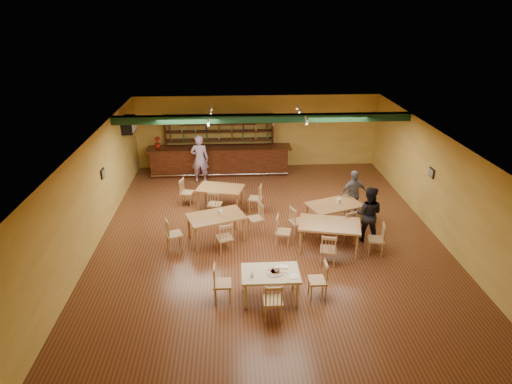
{
  "coord_description": "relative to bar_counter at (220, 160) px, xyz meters",
  "views": [
    {
      "loc": [
        -1.02,
        -11.38,
        6.45
      ],
      "look_at": [
        -0.36,
        0.6,
        1.15
      ],
      "focal_mm": 30.32,
      "sensor_mm": 36.0,
      "label": 1
    }
  ],
  "objects": [
    {
      "name": "floor",
      "position": [
        1.57,
        -5.15,
        -0.56
      ],
      "size": [
        12.0,
        12.0,
        0.0
      ],
      "primitive_type": "plane",
      "color": "#5A2C19",
      "rests_on": "ground"
    },
    {
      "name": "ceiling_beam",
      "position": [
        1.57,
        -2.35,
        2.31
      ],
      "size": [
        10.0,
        0.3,
        0.25
      ],
      "primitive_type": "cube",
      "color": "black",
      "rests_on": "ceiling"
    },
    {
      "name": "track_rail_left",
      "position": [
        -0.23,
        -1.75,
        2.38
      ],
      "size": [
        0.05,
        2.5,
        0.05
      ],
      "primitive_type": "cube",
      "color": "white",
      "rests_on": "ceiling"
    },
    {
      "name": "track_rail_right",
      "position": [
        2.97,
        -1.75,
        2.38
      ],
      "size": [
        0.05,
        2.5,
        0.05
      ],
      "primitive_type": "cube",
      "color": "white",
      "rests_on": "ceiling"
    },
    {
      "name": "ac_unit",
      "position": [
        -3.23,
        -0.95,
        1.79
      ],
      "size": [
        0.34,
        0.7,
        0.48
      ],
      "primitive_type": "cube",
      "color": "white",
      "rests_on": "wall_left"
    },
    {
      "name": "picture_left",
      "position": [
        -3.4,
        -4.15,
        1.14
      ],
      "size": [
        0.04,
        0.34,
        0.28
      ],
      "primitive_type": "cube",
      "color": "black",
      "rests_on": "wall_left"
    },
    {
      "name": "picture_right",
      "position": [
        6.54,
        -4.65,
        1.14
      ],
      "size": [
        0.04,
        0.34,
        0.28
      ],
      "primitive_type": "cube",
      "color": "black",
      "rests_on": "wall_right"
    },
    {
      "name": "bar_counter",
      "position": [
        0.0,
        0.0,
        0.0
      ],
      "size": [
        5.73,
        0.85,
        1.13
      ],
      "primitive_type": "cube",
      "color": "black",
      "rests_on": "ground"
    },
    {
      "name": "back_bar_hutch",
      "position": [
        0.0,
        0.63,
        0.57
      ],
      "size": [
        4.43,
        0.4,
        2.28
      ],
      "primitive_type": "cube",
      "color": "black",
      "rests_on": "ground"
    },
    {
      "name": "poinsettia",
      "position": [
        -2.42,
        0.0,
        0.79
      ],
      "size": [
        0.33,
        0.33,
        0.46
      ],
      "primitive_type": "imported",
      "rotation": [
        0.0,
        0.0,
        0.35
      ],
      "color": "#9D1C0E",
      "rests_on": "bar_counter"
    },
    {
      "name": "dining_table_a",
      "position": [
        0.09,
        -3.2,
        -0.19
      ],
      "size": [
        1.68,
        1.25,
        0.75
      ],
      "primitive_type": "cube",
      "rotation": [
        0.0,
        0.0,
        -0.26
      ],
      "color": "#A6753B",
      "rests_on": "ground"
    },
    {
      "name": "dining_table_b",
      "position": [
        3.6,
        -4.8,
        -0.16
      ],
      "size": [
        1.83,
        1.44,
        0.8
      ],
      "primitive_type": "cube",
      "rotation": [
        0.0,
        0.0,
        0.34
      ],
      "color": "#A6753B",
      "rests_on": "ground"
    },
    {
      "name": "dining_table_c",
      "position": [
        0.01,
        -5.37,
        -0.17
      ],
      "size": [
        1.82,
        1.43,
        0.8
      ],
      "primitive_type": "cube",
      "rotation": [
        0.0,
        0.0,
        0.34
      ],
      "color": "#A6753B",
      "rests_on": "ground"
    },
    {
      "name": "dining_table_d",
      "position": [
        3.17,
        -6.1,
        -0.15
      ],
      "size": [
        1.85,
        1.35,
        0.84
      ],
      "primitive_type": "cube",
      "rotation": [
        0.0,
        0.0,
        -0.22
      ],
      "color": "#A6753B",
      "rests_on": "ground"
    },
    {
      "name": "near_table",
      "position": [
        1.35,
        -8.19,
        -0.21
      ],
      "size": [
        1.34,
        0.86,
        0.72
      ],
      "primitive_type": "cube",
      "rotation": [
        0.0,
        0.0,
        -0.0
      ],
      "color": "#CAB987",
      "rests_on": "ground"
    },
    {
      "name": "pizza_tray",
      "position": [
        1.45,
        -8.19,
        0.16
      ],
      "size": [
        0.47,
        0.47,
        0.01
      ],
      "primitive_type": "cylinder",
      "rotation": [
        0.0,
        0.0,
        0.18
      ],
      "color": "silver",
      "rests_on": "near_table"
    },
    {
      "name": "parmesan_shaker",
      "position": [
        0.92,
        -8.33,
        0.21
      ],
      "size": [
        0.07,
        0.07,
        0.11
      ],
      "primitive_type": "cylinder",
      "rotation": [
        0.0,
        0.0,
        -0.0
      ],
      "color": "#EAE5C6",
      "rests_on": "near_table"
    },
    {
      "name": "napkin_stack",
      "position": [
        1.69,
        -8.0,
        0.17
      ],
      "size": [
        0.23,
        0.19,
        0.03
      ],
      "primitive_type": "cube",
      "rotation": [
        0.0,
        0.0,
        -0.21
      ],
      "color": "white",
      "rests_on": "near_table"
    },
    {
      "name": "pizza_server",
      "position": [
        1.59,
        -8.14,
        0.17
      ],
      "size": [
        0.31,
        0.27,
        0.0
      ],
      "primitive_type": "cube",
      "rotation": [
        0.0,
        0.0,
        -0.66
      ],
      "color": "silver",
      "rests_on": "pizza_tray"
    },
    {
      "name": "side_plate",
      "position": [
        1.88,
        -8.38,
        0.16
      ],
      "size": [
        0.22,
        0.22,
        0.01
      ],
      "primitive_type": "cylinder",
      "rotation": [
        0.0,
        0.0,
        -0.0
      ],
      "color": "white",
      "rests_on": "near_table"
    },
    {
      "name": "patron_bar",
      "position": [
        -0.73,
        -0.83,
        0.37
      ],
      "size": [
        0.71,
        0.49,
        1.87
      ],
      "primitive_type": "imported",
      "rotation": [
        0.0,
        0.0,
        3.08
      ],
      "color": "#84499E",
      "rests_on": "ground"
    },
    {
      "name": "patron_right_a",
      "position": [
        4.4,
        -5.6,
        0.28
      ],
      "size": [
        1.0,
        0.89,
        1.68
      ],
      "primitive_type": "imported",
      "rotation": [
        0.0,
        0.0,
        2.76
      ],
      "color": "black",
      "rests_on": "ground"
    },
    {
      "name": "patron_right_b",
      "position": [
        4.37,
        -4.1,
        0.23
      ],
      "size": [
        1.0,
        0.57,
        1.6
      ],
      "primitive_type": "imported",
      "rotation": [
        0.0,
        0.0,
        3.34
      ],
      "color": "slate",
      "rests_on": "ground"
    }
  ]
}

